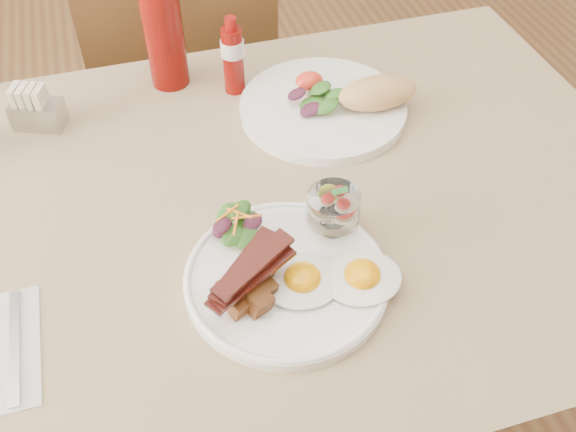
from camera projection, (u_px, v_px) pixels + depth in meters
name	position (u px, v px, depth m)	size (l,w,h in m)	color
table	(245.00, 241.00, 1.05)	(1.33, 0.88, 0.75)	brown
chair_far	(184.00, 86.00, 1.59)	(0.42, 0.42, 0.93)	brown
main_plate	(286.00, 279.00, 0.88)	(0.28, 0.28, 0.02)	white
fried_eggs	(332.00, 278.00, 0.86)	(0.22, 0.15, 0.03)	white
bacon_potato_pile	(250.00, 282.00, 0.83)	(0.13, 0.11, 0.06)	brown
side_salad	(238.00, 226.00, 0.91)	(0.08, 0.07, 0.04)	#195015
fruit_cup	(334.00, 207.00, 0.90)	(0.08, 0.08, 0.08)	white
second_plate	(336.00, 103.00, 1.13)	(0.31, 0.30, 0.07)	white
ketchup_bottle	(164.00, 35.00, 1.14)	(0.08, 0.08, 0.21)	#620905
hot_sauce_bottle	(233.00, 56.00, 1.14)	(0.05, 0.05, 0.15)	#620905
sugar_caddy	(36.00, 110.00, 1.10)	(0.10, 0.08, 0.08)	#B6B6BB
napkin_cutlery	(0.00, 351.00, 0.80)	(0.10, 0.18, 0.01)	silver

